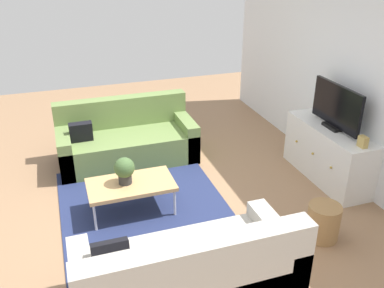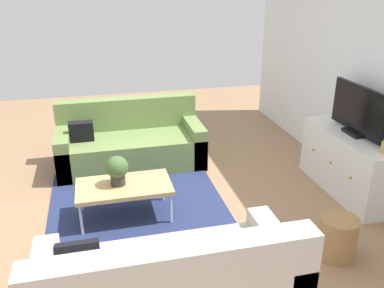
{
  "view_description": "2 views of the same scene",
  "coord_description": "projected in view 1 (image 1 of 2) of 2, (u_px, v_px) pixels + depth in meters",
  "views": [
    {
      "loc": [
        3.97,
        -0.93,
        2.81
      ],
      "look_at": [
        0.0,
        0.41,
        0.79
      ],
      "focal_mm": 39.13,
      "sensor_mm": 36.0,
      "label": 1
    },
    {
      "loc": [
        3.69,
        -0.49,
        2.36
      ],
      "look_at": [
        0.0,
        0.41,
        0.79
      ],
      "focal_mm": 38.14,
      "sensor_mm": 36.0,
      "label": 2
    }
  ],
  "objects": [
    {
      "name": "tv_console",
      "position": [
        328.0,
        153.0,
        5.4
      ],
      "size": [
        1.38,
        0.47,
        0.72
      ],
      "color": "white",
      "rests_on": "ground_plane"
    },
    {
      "name": "coffee_table",
      "position": [
        131.0,
        185.0,
        4.7
      ],
      "size": [
        0.55,
        0.97,
        0.38
      ],
      "color": "tan",
      "rests_on": "ground_plane"
    },
    {
      "name": "potted_plant",
      "position": [
        124.0,
        170.0,
        4.62
      ],
      "size": [
        0.23,
        0.23,
        0.31
      ],
      "color": "#2D2D2D",
      "rests_on": "coffee_table"
    },
    {
      "name": "mantel_clock",
      "position": [
        363.0,
        142.0,
        4.73
      ],
      "size": [
        0.11,
        0.07,
        0.13
      ],
      "primitive_type": "cube",
      "color": "tan",
      "rests_on": "tv_console"
    },
    {
      "name": "ground_plane",
      "position": [
        159.0,
        210.0,
        4.88
      ],
      "size": [
        10.0,
        10.0,
        0.0
      ],
      "primitive_type": "plane",
      "color": "#997251"
    },
    {
      "name": "couch_left_side",
      "position": [
        126.0,
        140.0,
        5.95
      ],
      "size": [
        0.87,
        1.88,
        0.84
      ],
      "color": "olive",
      "rests_on": "ground_plane"
    },
    {
      "name": "area_rug",
      "position": [
        146.0,
        212.0,
        4.83
      ],
      "size": [
        2.5,
        1.9,
        0.01
      ],
      "primitive_type": "cube",
      "color": "navy",
      "rests_on": "ground_plane"
    },
    {
      "name": "flat_screen_tv",
      "position": [
        336.0,
        107.0,
        5.13
      ],
      "size": [
        0.89,
        0.16,
        0.56
      ],
      "color": "black",
      "rests_on": "tv_console"
    },
    {
      "name": "couch_right_side",
      "position": [
        189.0,
        279.0,
        3.5
      ],
      "size": [
        0.87,
        1.88,
        0.84
      ],
      "color": "#B2ADA3",
      "rests_on": "ground_plane"
    },
    {
      "name": "wall_back",
      "position": [
        361.0,
        78.0,
        5.02
      ],
      "size": [
        6.4,
        0.12,
        2.7
      ],
      "primitive_type": "cube",
      "color": "white",
      "rests_on": "ground_plane"
    },
    {
      "name": "wicker_basket",
      "position": [
        323.0,
        222.0,
        4.34
      ],
      "size": [
        0.34,
        0.34,
        0.39
      ],
      "primitive_type": "cylinder",
      "color": "#9E7547",
      "rests_on": "ground_plane"
    }
  ]
}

